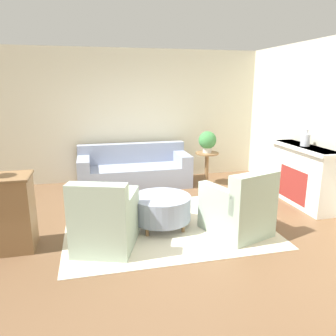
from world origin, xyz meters
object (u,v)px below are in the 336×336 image
(ottoman_table, at_px, (161,208))
(vase_mantel_near, at_px, (305,139))
(armchair_left, at_px, (105,222))
(armchair_right, at_px, (239,209))
(side_table, at_px, (207,163))
(couch, at_px, (134,171))
(potted_plant_on_side_table, at_px, (207,141))

(ottoman_table, bearing_deg, vase_mantel_near, 8.35)
(armchair_left, bearing_deg, ottoman_table, 29.15)
(armchair_right, distance_m, side_table, 2.42)
(couch, height_order, armchair_left, armchair_left)
(potted_plant_on_side_table, bearing_deg, vase_mantel_near, -52.49)
(side_table, distance_m, vase_mantel_near, 2.07)
(ottoman_table, height_order, vase_mantel_near, vase_mantel_near)
(armchair_left, bearing_deg, vase_mantel_near, 13.90)
(couch, distance_m, armchair_right, 2.87)
(armchair_right, xyz_separation_m, side_table, (0.39, 2.39, 0.09))
(side_table, bearing_deg, ottoman_table, -126.11)
(armchair_right, height_order, potted_plant_on_side_table, potted_plant_on_side_table)
(side_table, relative_size, vase_mantel_near, 2.38)
(couch, xyz_separation_m, vase_mantel_near, (2.69, -1.80, 0.85))
(vase_mantel_near, bearing_deg, potted_plant_on_side_table, 127.51)
(vase_mantel_near, xyz_separation_m, potted_plant_on_side_table, (-1.18, 1.54, -0.23))
(side_table, relative_size, potted_plant_on_side_table, 1.51)
(couch, xyz_separation_m, armchair_right, (1.12, -2.64, 0.06))
(couch, bearing_deg, side_table, -9.55)
(armchair_left, height_order, potted_plant_on_side_table, potted_plant_on_side_table)
(armchair_right, relative_size, vase_mantel_near, 3.61)
(couch, relative_size, side_table, 3.34)
(ottoman_table, relative_size, potted_plant_on_side_table, 1.93)
(armchair_left, relative_size, potted_plant_on_side_table, 2.29)
(side_table, height_order, vase_mantel_near, vase_mantel_near)
(ottoman_table, relative_size, vase_mantel_near, 3.04)
(armchair_right, distance_m, ottoman_table, 1.12)
(side_table, bearing_deg, armchair_right, -99.21)
(couch, bearing_deg, armchair_left, -105.48)
(couch, xyz_separation_m, side_table, (1.51, -0.25, 0.15))
(armchair_left, xyz_separation_m, side_table, (2.24, 2.39, 0.09))
(armchair_right, height_order, vase_mantel_near, vase_mantel_near)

